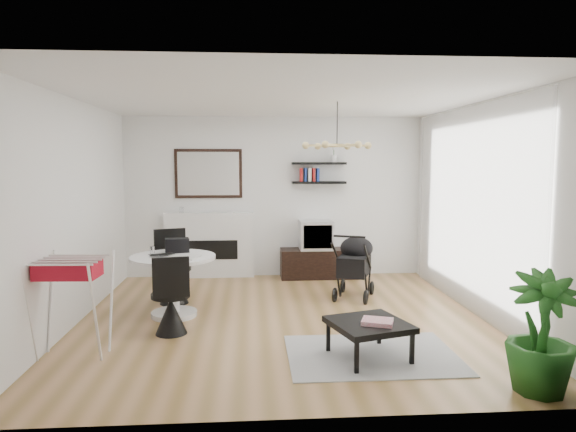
{
  "coord_description": "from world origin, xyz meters",
  "views": [
    {
      "loc": [
        -0.39,
        -6.19,
        1.94
      ],
      "look_at": [
        0.08,
        0.4,
        1.25
      ],
      "focal_mm": 32.0,
      "sensor_mm": 36.0,
      "label": 1
    }
  ],
  "objects": [
    {
      "name": "floor",
      "position": [
        0.0,
        0.0,
        0.0
      ],
      "size": [
        5.0,
        5.0,
        0.0
      ],
      "primitive_type": "plane",
      "color": "olive",
      "rests_on": "ground"
    },
    {
      "name": "ceiling",
      "position": [
        0.0,
        0.0,
        2.7
      ],
      "size": [
        5.0,
        5.0,
        0.0
      ],
      "primitive_type": "plane",
      "color": "white",
      "rests_on": "wall_back"
    },
    {
      "name": "wall_back",
      "position": [
        0.0,
        2.5,
        1.35
      ],
      "size": [
        5.0,
        0.0,
        5.0
      ],
      "primitive_type": "plane",
      "rotation": [
        1.57,
        0.0,
        0.0
      ],
      "color": "white",
      "rests_on": "floor"
    },
    {
      "name": "wall_left",
      "position": [
        -2.5,
        0.0,
        1.35
      ],
      "size": [
        0.0,
        5.0,
        5.0
      ],
      "primitive_type": "plane",
      "rotation": [
        1.57,
        0.0,
        1.57
      ],
      "color": "white",
      "rests_on": "floor"
    },
    {
      "name": "wall_right",
      "position": [
        2.5,
        0.0,
        1.35
      ],
      "size": [
        0.0,
        5.0,
        5.0
      ],
      "primitive_type": "plane",
      "rotation": [
        1.57,
        0.0,
        -1.57
      ],
      "color": "white",
      "rests_on": "floor"
    },
    {
      "name": "sheer_curtain",
      "position": [
        2.4,
        0.2,
        1.35
      ],
      "size": [
        0.04,
        3.6,
        2.6
      ],
      "primitive_type": "cube",
      "color": "white",
      "rests_on": "wall_right"
    },
    {
      "name": "fireplace",
      "position": [
        -1.1,
        2.42,
        0.69
      ],
      "size": [
        1.5,
        0.17,
        2.16
      ],
      "color": "white",
      "rests_on": "floor"
    },
    {
      "name": "shelf_lower",
      "position": [
        0.75,
        2.37,
        1.6
      ],
      "size": [
        0.9,
        0.25,
        0.04
      ],
      "primitive_type": "cube",
      "color": "black",
      "rests_on": "wall_back"
    },
    {
      "name": "shelf_upper",
      "position": [
        0.75,
        2.37,
        1.92
      ],
      "size": [
        0.9,
        0.25,
        0.04
      ],
      "primitive_type": "cube",
      "color": "black",
      "rests_on": "wall_back"
    },
    {
      "name": "pendant_lamp",
      "position": [
        0.7,
        0.3,
        2.15
      ],
      "size": [
        0.9,
        0.9,
        0.1
      ],
      "primitive_type": null,
      "color": "tan",
      "rests_on": "ceiling"
    },
    {
      "name": "tv_console",
      "position": [
        0.75,
        2.26,
        0.24
      ],
      "size": [
        1.3,
        0.45,
        0.49
      ],
      "primitive_type": "cube",
      "color": "black",
      "rests_on": "floor"
    },
    {
      "name": "crt_tv",
      "position": [
        0.69,
        2.26,
        0.73
      ],
      "size": [
        0.55,
        0.48,
        0.48
      ],
      "color": "silver",
      "rests_on": "tv_console"
    },
    {
      "name": "dining_table",
      "position": [
        -1.37,
        0.22,
        0.51
      ],
      "size": [
        1.06,
        1.06,
        0.77
      ],
      "color": "white",
      "rests_on": "floor"
    },
    {
      "name": "laptop",
      "position": [
        -1.49,
        0.18,
        0.79
      ],
      "size": [
        0.36,
        0.31,
        0.02
      ],
      "primitive_type": "imported",
      "rotation": [
        0.0,
        0.0,
        0.43
      ],
      "color": "black",
      "rests_on": "dining_table"
    },
    {
      "name": "black_bag",
      "position": [
        -1.36,
        0.48,
        0.86
      ],
      "size": [
        0.33,
        0.24,
        0.18
      ],
      "primitive_type": "cube",
      "rotation": [
        0.0,
        0.0,
        0.2
      ],
      "color": "black",
      "rests_on": "dining_table"
    },
    {
      "name": "newspaper",
      "position": [
        -1.23,
        0.09,
        0.78
      ],
      "size": [
        0.44,
        0.4,
        0.01
      ],
      "primitive_type": "cube",
      "rotation": [
        0.0,
        0.0,
        -0.3
      ],
      "color": "silver",
      "rests_on": "dining_table"
    },
    {
      "name": "drinking_glass",
      "position": [
        -1.65,
        0.37,
        0.82
      ],
      "size": [
        0.06,
        0.06,
        0.1
      ],
      "primitive_type": "cylinder",
      "color": "white",
      "rests_on": "dining_table"
    },
    {
      "name": "chair_far",
      "position": [
        -1.47,
        0.85,
        0.32
      ],
      "size": [
        0.53,
        0.54,
        1.01
      ],
      "rotation": [
        0.0,
        0.0,
        0.34
      ],
      "color": "black",
      "rests_on": "floor"
    },
    {
      "name": "chair_near",
      "position": [
        -1.3,
        -0.47,
        0.29
      ],
      "size": [
        0.46,
        0.47,
        0.92
      ],
      "rotation": [
        0.0,
        0.0,
        3.34
      ],
      "color": "black",
      "rests_on": "floor"
    },
    {
      "name": "drying_rack",
      "position": [
        -2.18,
        -1.07,
        0.53
      ],
      "size": [
        0.7,
        0.66,
        1.0
      ],
      "rotation": [
        0.0,
        0.0,
        -0.05
      ],
      "color": "white",
      "rests_on": "floor"
    },
    {
      "name": "stroller",
      "position": [
        1.09,
        0.99,
        0.42
      ],
      "size": [
        0.73,
        0.89,
        0.97
      ],
      "rotation": [
        0.0,
        0.0,
        -0.38
      ],
      "color": "black",
      "rests_on": "floor"
    },
    {
      "name": "rug",
      "position": [
        0.81,
        -1.27,
        0.01
      ],
      "size": [
        1.7,
        1.23,
        0.01
      ],
      "primitive_type": "cube",
      "color": "#969696",
      "rests_on": "floor"
    },
    {
      "name": "coffee_table",
      "position": [
        0.76,
        -1.34,
        0.33
      ],
      "size": [
        0.88,
        0.88,
        0.36
      ],
      "rotation": [
        0.0,
        0.0,
        0.3
      ],
      "color": "black",
      "rests_on": "rug"
    },
    {
      "name": "magazines",
      "position": [
        0.83,
        -1.41,
        0.39
      ],
      "size": [
        0.35,
        0.32,
        0.04
      ],
      "primitive_type": "cube",
      "rotation": [
        0.0,
        0.0,
        -0.35
      ],
      "color": "#B72D45",
      "rests_on": "coffee_table"
    },
    {
      "name": "potted_plant",
      "position": [
        2.03,
        -2.18,
        0.52
      ],
      "size": [
        0.65,
        0.65,
        1.03
      ],
      "primitive_type": "imported",
      "rotation": [
        0.0,
        0.0,
        -0.14
      ],
      "color": "#1C5217",
      "rests_on": "floor"
    }
  ]
}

